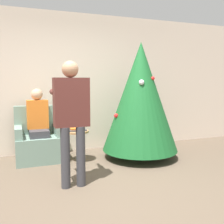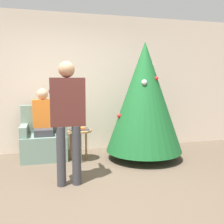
# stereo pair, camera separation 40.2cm
# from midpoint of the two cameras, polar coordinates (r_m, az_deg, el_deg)

# --- Properties ---
(ground_plane) EXTENTS (14.00, 14.00, 0.00)m
(ground_plane) POSITION_cam_midpoint_polar(r_m,az_deg,el_deg) (3.37, 0.13, -17.54)
(ground_plane) COLOR brown
(wall_back) EXTENTS (8.00, 0.06, 2.70)m
(wall_back) POSITION_cam_midpoint_polar(r_m,az_deg,el_deg) (5.26, -6.19, 6.27)
(wall_back) COLOR beige
(wall_back) RESTS_ON ground_plane
(christmas_tree) EXTENTS (1.35, 1.35, 2.07)m
(christmas_tree) POSITION_cam_midpoint_polar(r_m,az_deg,el_deg) (4.68, 9.52, 3.22)
(christmas_tree) COLOR brown
(christmas_tree) RESTS_ON ground_plane
(armchair) EXTENTS (0.78, 0.66, 0.95)m
(armchair) POSITION_cam_midpoint_polar(r_m,az_deg,el_deg) (4.85, -12.34, -5.98)
(armchair) COLOR gray
(armchair) RESTS_ON ground_plane
(person_seated) EXTENTS (0.36, 0.46, 1.26)m
(person_seated) POSITION_cam_midpoint_polar(r_m,az_deg,el_deg) (4.76, -12.43, -1.83)
(person_seated) COLOR #38383D
(person_seated) RESTS_ON ground_plane
(person_standing) EXTENTS (0.46, 0.57, 1.65)m
(person_standing) POSITION_cam_midpoint_polar(r_m,az_deg,el_deg) (3.47, -6.39, 0.15)
(person_standing) COLOR #38383D
(person_standing) RESTS_ON ground_plane
(side_stool) EXTENTS (0.44, 0.44, 0.54)m
(side_stool) POSITION_cam_midpoint_polar(r_m,az_deg,el_deg) (4.58, -4.67, -4.98)
(side_stool) COLOR #A37547
(side_stool) RESTS_ON ground_plane
(laptop) EXTENTS (0.34, 0.22, 0.02)m
(laptop) POSITION_cam_midpoint_polar(r_m,az_deg,el_deg) (4.57, -4.69, -3.81)
(laptop) COLOR #38383D
(laptop) RESTS_ON side_stool
(book) EXTENTS (0.19, 0.12, 0.02)m
(book) POSITION_cam_midpoint_polar(r_m,az_deg,el_deg) (4.56, -4.69, -3.54)
(book) COLOR orange
(book) RESTS_ON laptop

